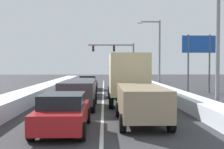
% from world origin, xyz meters
% --- Properties ---
extents(ground_plane, '(120.00, 120.00, 0.00)m').
position_xyz_m(ground_plane, '(0.00, 16.69, 0.00)').
color(ground_plane, '#333335').
extents(lane_stripe_between_right_lane_and_center_lane, '(0.14, 45.90, 0.01)m').
position_xyz_m(lane_stripe_between_right_lane_and_center_lane, '(-0.00, 20.86, 0.00)').
color(lane_stripe_between_right_lane_and_center_lane, silver).
rests_on(lane_stripe_between_right_lane_and_center_lane, ground).
extents(snow_bank_right_shoulder, '(1.34, 45.90, 0.76)m').
position_xyz_m(snow_bank_right_shoulder, '(5.30, 20.86, 0.38)').
color(snow_bank_right_shoulder, silver).
rests_on(snow_bank_right_shoulder, ground).
extents(snow_bank_left_shoulder, '(1.73, 45.90, 0.86)m').
position_xyz_m(snow_bank_left_shoulder, '(-5.30, 20.86, 0.43)').
color(snow_bank_left_shoulder, silver).
rests_on(snow_bank_left_shoulder, ground).
extents(suv_tan_right_lane_nearest, '(2.16, 4.90, 1.67)m').
position_xyz_m(suv_tan_right_lane_nearest, '(1.77, 7.65, 1.02)').
color(suv_tan_right_lane_nearest, '#937F60').
rests_on(suv_tan_right_lane_nearest, ground).
extents(box_truck_right_lane_second, '(2.53, 7.20, 3.36)m').
position_xyz_m(box_truck_right_lane_second, '(1.64, 14.60, 1.90)').
color(box_truck_right_lane_second, slate).
rests_on(box_truck_right_lane_second, ground).
extents(suv_navy_right_lane_third, '(2.16, 4.90, 1.67)m').
position_xyz_m(suv_navy_right_lane_third, '(1.63, 23.03, 1.02)').
color(suv_navy_right_lane_third, navy).
rests_on(suv_navy_right_lane_third, ground).
extents(sedan_green_right_lane_fourth, '(2.00, 4.50, 1.51)m').
position_xyz_m(sedan_green_right_lane_fourth, '(1.76, 29.01, 0.76)').
color(sedan_green_right_lane_fourth, '#1E5633').
rests_on(sedan_green_right_lane_fourth, ground).
extents(sedan_red_center_lane_nearest, '(2.00, 4.50, 1.51)m').
position_xyz_m(sedan_red_center_lane_nearest, '(-1.55, 6.29, 0.76)').
color(sedan_red_center_lane_nearest, maroon).
rests_on(sedan_red_center_lane_nearest, ground).
extents(suv_charcoal_center_lane_second, '(2.16, 4.90, 1.67)m').
position_xyz_m(suv_charcoal_center_lane_second, '(-1.49, 12.38, 1.02)').
color(suv_charcoal_center_lane_second, '#38383D').
rests_on(suv_charcoal_center_lane_second, ground).
extents(sedan_white_center_lane_third, '(2.00, 4.50, 1.51)m').
position_xyz_m(sedan_white_center_lane_third, '(-1.57, 19.36, 0.76)').
color(sedan_white_center_lane_third, silver).
rests_on(sedan_white_center_lane_third, ground).
extents(sedan_maroon_center_lane_fourth, '(2.00, 4.50, 1.51)m').
position_xyz_m(sedan_maroon_center_lane_fourth, '(-1.68, 26.04, 0.76)').
color(sedan_maroon_center_lane_fourth, maroon).
rests_on(sedan_maroon_center_lane_fourth, ground).
extents(traffic_light_gantry, '(7.54, 0.47, 6.20)m').
position_xyz_m(traffic_light_gantry, '(2.57, 41.72, 4.50)').
color(traffic_light_gantry, slate).
rests_on(traffic_light_gantry, ground).
extents(street_lamp_right_near, '(2.66, 0.36, 8.19)m').
position_xyz_m(street_lamp_right_near, '(5.96, 10.43, 4.90)').
color(street_lamp_right_near, gray).
rests_on(street_lamp_right_near, ground).
extents(street_lamp_right_mid, '(2.66, 0.36, 7.69)m').
position_xyz_m(street_lamp_right_mid, '(5.98, 27.12, 4.64)').
color(street_lamp_right_mid, gray).
rests_on(street_lamp_right_mid, ground).
extents(roadside_sign_right, '(3.20, 0.16, 5.50)m').
position_xyz_m(roadside_sign_right, '(8.93, 21.35, 4.02)').
color(roadside_sign_right, '#59595B').
rests_on(roadside_sign_right, ground).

